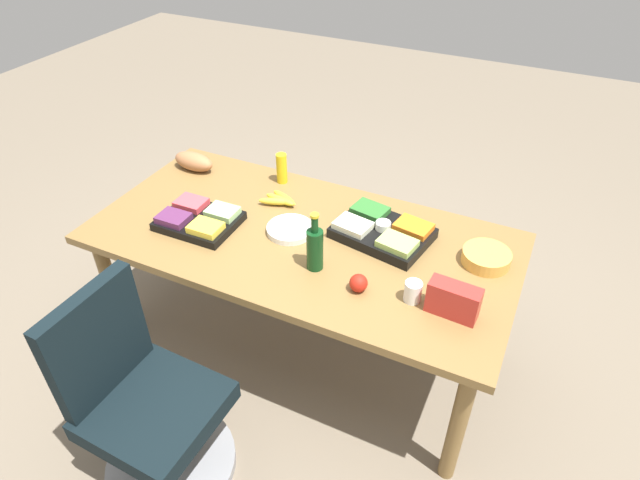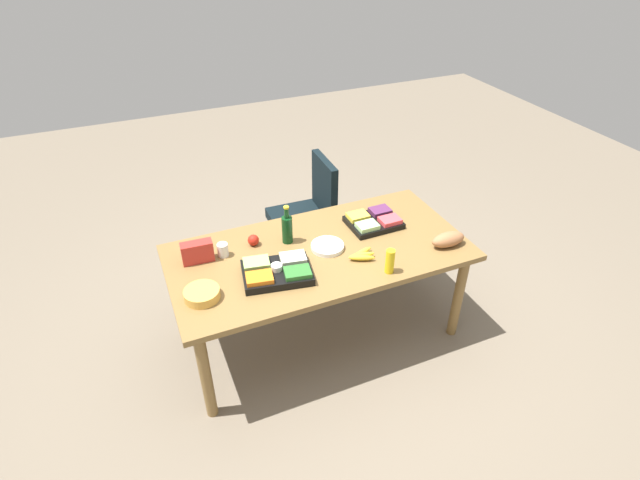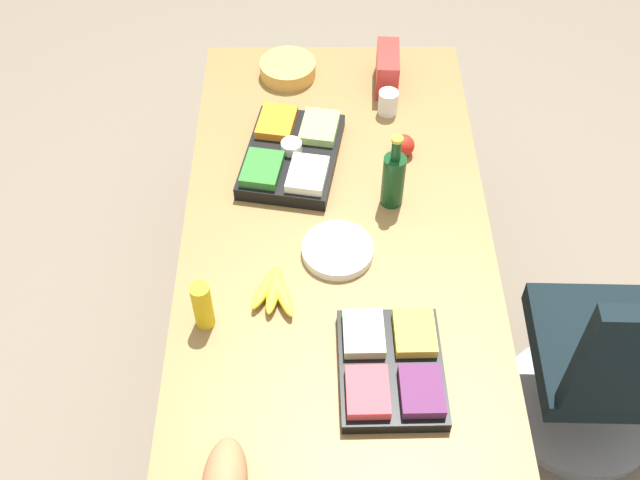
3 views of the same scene
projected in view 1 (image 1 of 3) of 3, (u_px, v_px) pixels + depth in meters
The scene contains 14 objects.
ground_plane at pixel (304, 343), 2.97m from camera, with size 10.00×10.00×0.00m, color #746856.
conference_table at pixel (302, 248), 2.56m from camera, with size 1.98×0.97×0.74m.
office_chair at pixel (148, 413), 2.20m from camera, with size 0.56×0.56×0.94m.
banana_bunch at pixel (280, 200), 2.71m from camera, with size 0.20×0.14×0.04m.
wine_bottle at pixel (315, 248), 2.27m from camera, with size 0.08×0.08×0.28m.
fruit_platter at pixel (199, 219), 2.56m from camera, with size 0.36×0.29×0.07m.
chip_bag_red at pixel (453, 300), 2.07m from camera, with size 0.20×0.08×0.14m, color red.
veggie_tray at pixel (383, 231), 2.48m from camera, with size 0.47×0.37×0.09m.
mustard_bottle at pixel (282, 168), 2.84m from camera, with size 0.06×0.06×0.16m, color yellow.
paper_plate_stack at pixel (290, 229), 2.53m from camera, with size 0.22×0.22×0.03m, color white.
apple_red at pixel (359, 283), 2.19m from camera, with size 0.08×0.08×0.08m, color red.
bread_loaf at pixel (194, 161), 2.97m from camera, with size 0.24×0.11×0.10m, color #A76C43.
chip_bowl at pixel (486, 257), 2.34m from camera, with size 0.21×0.21×0.06m, color gold.
paper_cup at pixel (413, 292), 2.14m from camera, with size 0.07×0.07×0.09m, color white.
Camera 1 is at (-0.95, 1.78, 2.26)m, focal length 30.32 mm.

